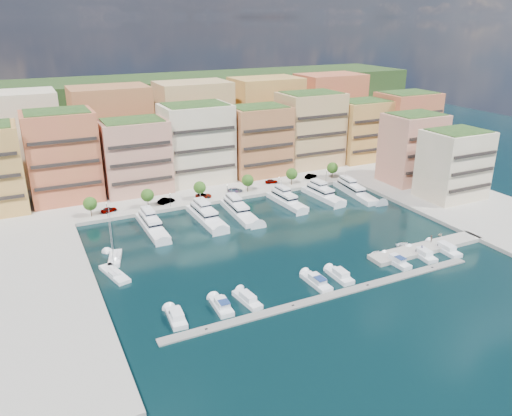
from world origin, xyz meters
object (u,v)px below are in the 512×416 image
at_px(yacht_5, 322,194).
at_px(yacht_3, 238,210).
at_px(sailboat_1, 115,274).
at_px(car_5, 311,176).
at_px(tree_0, 90,204).
at_px(yacht_4, 286,200).
at_px(lamppost_0, 107,207).
at_px(cruiser_8, 423,255).
at_px(tender_3, 440,234).
at_px(tree_2, 200,187).
at_px(tree_4, 292,174).
at_px(cruiser_0, 176,318).
at_px(cruiser_5, 340,276).
at_px(car_0, 109,210).
at_px(tender_0, 375,254).
at_px(tender_2, 403,244).
at_px(lamppost_3, 279,181).
at_px(car_3, 235,190).
at_px(sailboat_2, 115,259).
at_px(tree_5, 332,168).
at_px(lamppost_2, 227,189).
at_px(yacht_1, 152,225).
at_px(cruiser_2, 247,300).
at_px(lamppost_1, 170,198).
at_px(person_1, 431,239).
at_px(tree_1, 147,195).
at_px(tree_3, 248,180).
at_px(cruiser_9, 445,249).
at_px(person_0, 422,248).
at_px(car_2, 203,196).
at_px(cruiser_1, 222,306).
at_px(car_1, 166,201).
at_px(cruiser_7, 396,262).
at_px(lamppost_4, 326,174).
at_px(yacht_2, 206,215).
at_px(cruiser_4, 316,282).

bearing_deg(yacht_5, yacht_3, -177.26).
bearing_deg(sailboat_1, car_5, 27.66).
xyz_separation_m(yacht_3, car_5, (34.99, 17.27, 0.57)).
height_order(tree_0, yacht_4, tree_0).
distance_m(lamppost_0, cruiser_8, 83.69).
bearing_deg(tender_3, tree_2, 38.86).
bearing_deg(tree_4, cruiser_0, -134.88).
xyz_separation_m(cruiser_5, car_0, (-37.80, 59.24, 1.21)).
relative_size(sailboat_1, tender_0, 3.48).
bearing_deg(yacht_4, tender_2, -73.53).
relative_size(lamppost_3, tender_3, 2.60).
height_order(sailboat_1, car_3, sailboat_1).
relative_size(sailboat_2, car_5, 2.78).
bearing_deg(lamppost_3, tree_5, 5.97).
distance_m(lamppost_2, yacht_1, 29.15).
bearing_deg(yacht_5, car_3, 149.52).
height_order(tree_5, cruiser_2, tree_5).
xyz_separation_m(tree_4, cruiser_5, (-21.20, -58.08, -4.20)).
distance_m(tree_4, lamppost_1, 42.07).
bearing_deg(tree_0, person_1, -36.75).
height_order(tree_1, lamppost_2, tree_1).
bearing_deg(tender_0, tree_3, -15.36).
height_order(tree_1, sailboat_1, sailboat_1).
xyz_separation_m(tree_1, cruiser_9, (57.35, -58.10, -4.20)).
bearing_deg(tree_2, yacht_3, -64.81).
xyz_separation_m(lamppost_2, car_3, (4.18, 3.66, -2.13)).
height_order(tree_2, person_0, tree_2).
height_order(tender_2, car_2, car_2).
height_order(tree_3, lamppost_0, tree_3).
distance_m(tree_1, tender_0, 66.68).
bearing_deg(cruiser_1, car_1, 83.74).
relative_size(cruiser_0, cruiser_5, 0.99).
relative_size(sailboat_2, car_3, 2.76).
height_order(tree_4, lamppost_1, tree_4).
xyz_separation_m(lamppost_2, cruiser_2, (-19.28, -55.79, -3.28)).
height_order(tree_4, sailboat_2, sailboat_2).
xyz_separation_m(tree_3, yacht_4, (6.83, -12.53, -3.65)).
xyz_separation_m(cruiser_7, tender_3, (20.65, 7.22, -0.14)).
bearing_deg(tree_5, lamppost_2, -176.71).
bearing_deg(yacht_3, tree_3, 55.78).
bearing_deg(lamppost_4, sailboat_2, -161.17).
xyz_separation_m(tender_3, tender_2, (-12.71, -0.33, -0.06)).
relative_size(lamppost_3, yacht_4, 0.24).
xyz_separation_m(lamppost_4, tender_2, (-9.74, -48.92, -3.46)).
distance_m(car_3, car_5, 29.42).
height_order(yacht_2, cruiser_4, yacht_2).
xyz_separation_m(tree_3, car_3, (-3.82, 1.36, -3.05)).
xyz_separation_m(yacht_5, person_0, (-1.32, -44.88, 0.66)).
bearing_deg(car_0, person_0, -149.70).
height_order(yacht_1, car_0, yacht_1).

